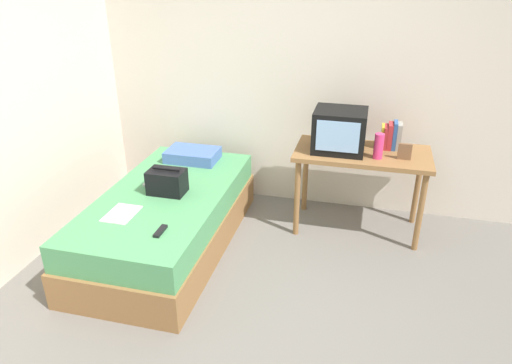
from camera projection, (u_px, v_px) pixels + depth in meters
name	position (u px, v px, depth m)	size (l,w,h in m)	color
ground_plane	(249.00, 327.00, 3.22)	(8.00, 8.00, 0.00)	slate
wall_back	(303.00, 74.00, 4.41)	(5.20, 0.10, 2.60)	beige
bed	(168.00, 220.00, 4.03)	(1.00, 2.00, 0.52)	olive
desk	(362.00, 162.00, 4.12)	(1.16, 0.60, 0.76)	olive
tv	(340.00, 130.00, 4.03)	(0.44, 0.39, 0.36)	black
water_bottle	(379.00, 146.00, 3.89)	(0.08, 0.08, 0.21)	#E53372
book_row	(391.00, 136.00, 4.10)	(0.17, 0.15, 0.24)	gold
picture_frame	(405.00, 152.00, 3.89)	(0.11, 0.02, 0.14)	brown
pillow	(193.00, 155.00, 4.52)	(0.49, 0.33, 0.11)	#4766AD
handbag	(167.00, 182.00, 3.87)	(0.30, 0.20, 0.22)	black
magazine	(122.00, 214.00, 3.58)	(0.21, 0.29, 0.01)	white
remote_dark	(160.00, 231.00, 3.34)	(0.04, 0.16, 0.02)	black
remote_silver	(149.00, 182.00, 4.06)	(0.04, 0.14, 0.02)	#B7B7BC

